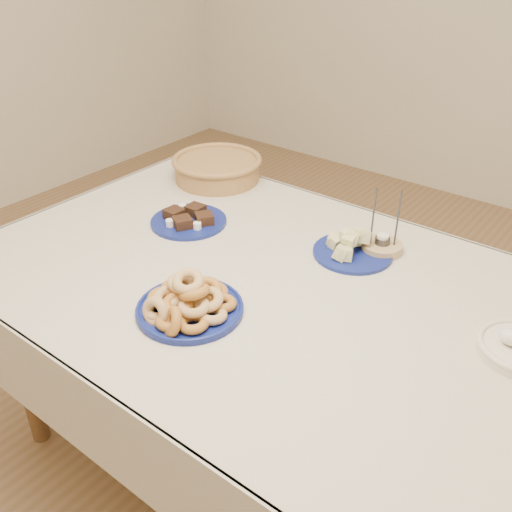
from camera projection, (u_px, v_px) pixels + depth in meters
name	position (u px, v px, depth m)	size (l,w,h in m)	color
ground	(265.00, 463.00, 1.94)	(5.00, 5.00, 0.00)	brown
dining_table	(267.00, 311.00, 1.61)	(1.71, 1.11, 0.75)	brown
donut_platter	(188.00, 303.00, 1.41)	(0.31, 0.31, 0.12)	navy
melon_plate	(351.00, 248.00, 1.66)	(0.25, 0.25, 0.08)	navy
brownie_plate	(189.00, 220.00, 1.83)	(0.30, 0.30, 0.04)	navy
wicker_basket	(217.00, 168.00, 2.11)	(0.40, 0.40, 0.09)	olive
candle_holder	(382.00, 246.00, 1.67)	(0.16, 0.16, 0.20)	tan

